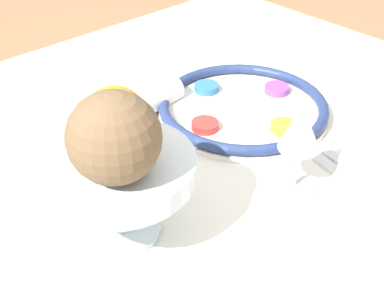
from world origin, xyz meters
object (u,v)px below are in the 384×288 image
Objects in this scene: fruit_stand at (119,174)px; napkin_roll at (139,107)px; seder_plate at (243,107)px; orange_fruit at (115,119)px; coconut at (114,138)px; wine_glass at (300,131)px.

fruit_stand reaches higher than napkin_roll.
orange_fruit is at bearing 13.49° from seder_plate.
fruit_stand is 0.09m from coconut.
seder_plate is at bearing -163.85° from fruit_stand.
napkin_roll is at bearing -132.18° from fruit_stand.
fruit_stand is 0.07m from orange_fruit.
coconut reaches higher than wine_glass.
orange_fruit reaches higher than seder_plate.
wine_glass is 0.73× the size of napkin_roll.
wine_glass is 0.27m from orange_fruit.
orange_fruit is 0.43× the size of napkin_roll.
orange_fruit is at bearing -126.22° from coconut.
fruit_stand is (0.25, -0.10, -0.00)m from wine_glass.
coconut reaches higher than fruit_stand.
fruit_stand is at bearing 16.15° from seder_plate.
seder_plate is at bearing -160.55° from coconut.
coconut reaches higher than orange_fruit.
wine_glass is (0.10, 0.20, 0.09)m from seder_plate.
coconut is (0.04, 0.05, 0.01)m from orange_fruit.
napkin_roll is at bearing -131.35° from coconut.
coconut is 0.37m from napkin_roll.
coconut is (0.27, -0.07, 0.08)m from wine_glass.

